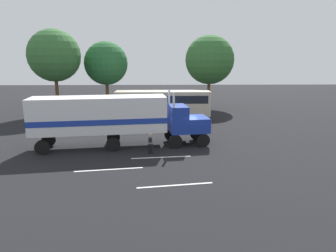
{
  "coord_description": "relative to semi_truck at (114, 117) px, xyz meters",
  "views": [
    {
      "loc": [
        -1.8,
        -24.37,
        7.03
      ],
      "look_at": [
        -1.17,
        -0.13,
        1.6
      ],
      "focal_mm": 31.98,
      "sensor_mm": 36.0,
      "label": 1
    }
  ],
  "objects": [
    {
      "name": "lane_stripe_mid",
      "position": [
        0.36,
        -5.17,
        -2.52
      ],
      "size": [
        4.38,
        0.79,
        0.01
      ],
      "primitive_type": "cube",
      "rotation": [
        0.0,
        0.0,
        0.14
      ],
      "color": "silver",
      "rests_on": "ground_plane"
    },
    {
      "name": "tree_center",
      "position": [
        -3.66,
        18.34,
        3.94
      ],
      "size": [
        5.9,
        5.9,
        9.43
      ],
      "color": "brown",
      "rests_on": "ground_plane"
    },
    {
      "name": "lane_stripe_near",
      "position": [
        3.78,
        -2.77,
        -2.52
      ],
      "size": [
        4.39,
        0.63,
        0.01
      ],
      "primitive_type": "cube",
      "rotation": [
        0.0,
        0.0,
        0.11
      ],
      "color": "silver",
      "rests_on": "ground_plane"
    },
    {
      "name": "semi_truck",
      "position": [
        0.0,
        0.0,
        0.0
      ],
      "size": [
        14.37,
        4.66,
        4.5
      ],
      "color": "#193399",
      "rests_on": "ground_plane"
    },
    {
      "name": "parked_bus",
      "position": [
        4.03,
        11.29,
        -0.46
      ],
      "size": [
        11.01,
        2.62,
        3.4
      ],
      "color": "#BFB29E",
      "rests_on": "ground_plane"
    },
    {
      "name": "lane_stripe_far",
      "position": [
        4.56,
        -7.77,
        -2.52
      ],
      "size": [
        4.38,
        0.79,
        0.01
      ],
      "primitive_type": "cube",
      "rotation": [
        0.0,
        0.0,
        0.14
      ],
      "color": "silver",
      "rests_on": "ground_plane"
    },
    {
      "name": "ground_plane",
      "position": [
        5.53,
        0.73,
        -2.52
      ],
      "size": [
        120.0,
        120.0,
        0.0
      ],
      "primitive_type": "plane",
      "color": "black"
    },
    {
      "name": "tree_left",
      "position": [
        10.81,
        19.9,
        4.41
      ],
      "size": [
        6.94,
        6.94,
        10.42
      ],
      "color": "brown",
      "rests_on": "ground_plane"
    },
    {
      "name": "parked_car",
      "position": [
        -6.28,
        8.67,
        -1.72
      ],
      "size": [
        4.52,
        2.11,
        1.57
      ],
      "color": "#B7B7BC",
      "rests_on": "ground_plane"
    },
    {
      "name": "tree_right",
      "position": [
        -9.61,
        15.41,
        4.94
      ],
      "size": [
        6.56,
        6.56,
        10.76
      ],
      "color": "brown",
      "rests_on": "ground_plane"
    },
    {
      "name": "person_bystander",
      "position": [
        2.98,
        -1.91,
        -1.63
      ],
      "size": [
        0.34,
        0.46,
        1.63
      ],
      "color": "black",
      "rests_on": "ground_plane"
    }
  ]
}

